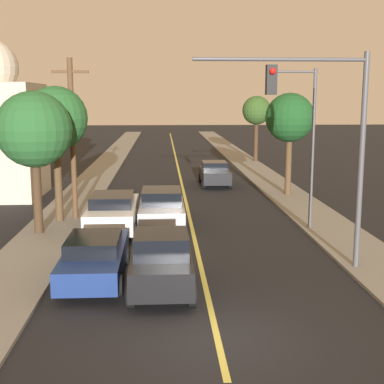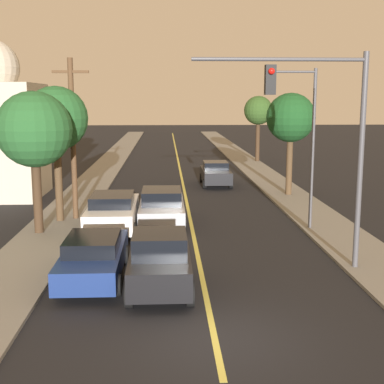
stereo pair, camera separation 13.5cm
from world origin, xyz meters
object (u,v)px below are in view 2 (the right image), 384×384
object	(u,v)px
traffic_signal_mast	(325,124)
tree_right_near	(291,118)
tree_right_far	(258,111)
car_outer_lane_front	(94,256)
streetlamp_right	(301,125)
car_near_lane_second	(162,205)
tree_left_near	(34,130)
car_far_oncoming	(216,173)
tree_left_far	(56,119)
car_outer_lane_second	(113,211)
utility_pole_left	(73,136)
car_near_lane_front	(160,262)

from	to	relation	value
traffic_signal_mast	tree_right_near	distance (m)	13.39
tree_right_far	traffic_signal_mast	bearing A→B (deg)	-95.88
car_outer_lane_front	streetlamp_right	distance (m)	10.47
car_near_lane_second	streetlamp_right	distance (m)	7.07
tree_left_near	car_near_lane_second	bearing A→B (deg)	22.18
tree_right_near	tree_right_far	xyz separation A→B (m)	(1.01, 16.37, 0.00)
car_far_oncoming	traffic_signal_mast	bearing A→B (deg)	95.74
tree_right_near	tree_left_far	bearing A→B (deg)	-152.92
car_outer_lane_second	tree_right_far	size ratio (longest dim) A/B	0.89
car_outer_lane_front	car_far_oncoming	size ratio (longest dim) A/B	1.17
car_far_oncoming	tree_right_far	world-z (taller)	tree_right_far
traffic_signal_mast	car_near_lane_second	bearing A→B (deg)	125.79
traffic_signal_mast	utility_pole_left	size ratio (longest dim) A/B	0.95
car_far_oncoming	streetlamp_right	world-z (taller)	streetlamp_right
car_outer_lane_second	tree_left_far	distance (m)	4.82
traffic_signal_mast	tree_right_far	bearing A→B (deg)	84.12
car_near_lane_second	tree_left_far	world-z (taller)	tree_left_far
car_outer_lane_second	tree_right_near	xyz separation A→B (m)	(9.22, 7.60, 3.57)
car_far_oncoming	tree_left_near	bearing A→B (deg)	55.62
car_outer_lane_front	tree_right_near	distance (m)	16.95
car_outer_lane_front	streetlamp_right	bearing A→B (deg)	36.92
tree_left_far	streetlamp_right	bearing A→B (deg)	-10.13
car_outer_lane_front	tree_left_near	world-z (taller)	tree_left_near
car_near_lane_front	utility_pole_left	xyz separation A→B (m)	(-3.94, 9.33, 2.97)
utility_pole_left	tree_left_far	size ratio (longest dim) A/B	1.20
car_outer_lane_second	car_near_lane_front	bearing A→B (deg)	-74.39
tree_right_far	car_outer_lane_second	bearing A→B (deg)	-113.10
car_outer_lane_second	tree_right_far	xyz separation A→B (m)	(10.23, 23.97, 3.58)
tree_left_near	car_outer_lane_second	bearing A→B (deg)	10.43
tree_right_near	car_near_lane_second	bearing A→B (deg)	-139.62
car_outer_lane_front	tree_right_far	xyz separation A→B (m)	(10.23, 30.11, 3.68)
traffic_signal_mast	tree_left_near	bearing A→B (deg)	153.41
tree_left_far	tree_right_far	distance (m)	25.76
traffic_signal_mast	tree_left_far	distance (m)	12.10
car_far_oncoming	tree_right_near	xyz separation A→B (m)	(3.79, -4.14, 3.65)
car_outer_lane_second	car_far_oncoming	distance (m)	12.94
utility_pole_left	tree_left_near	size ratio (longest dim) A/B	1.25
traffic_signal_mast	tree_left_near	size ratio (longest dim) A/B	1.20
traffic_signal_mast	tree_left_far	world-z (taller)	traffic_signal_mast
car_near_lane_front	tree_right_near	size ratio (longest dim) A/B	0.67
car_near_lane_front	utility_pole_left	world-z (taller)	utility_pole_left
tree_left_near	traffic_signal_mast	bearing A→B (deg)	-26.59
utility_pole_left	tree_right_near	distance (m)	12.46
tree_left_far	tree_right_far	bearing A→B (deg)	60.32
tree_right_near	car_near_lane_front	bearing A→B (deg)	-115.70
tree_right_near	tree_right_far	world-z (taller)	tree_right_near
car_near_lane_second	streetlamp_right	xyz separation A→B (m)	(5.79, -1.76, 3.65)
car_near_lane_second	tree_left_far	distance (m)	5.97
tree_right_far	streetlamp_right	bearing A→B (deg)	-95.65
car_near_lane_front	car_near_lane_second	size ratio (longest dim) A/B	0.77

